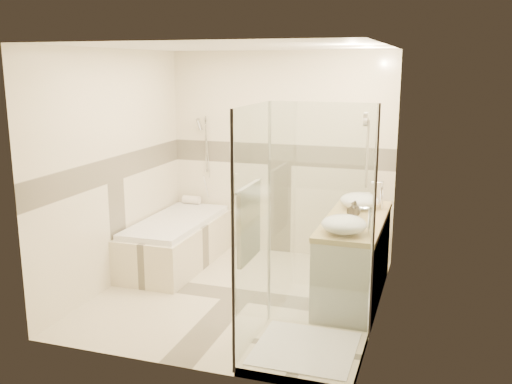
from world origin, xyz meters
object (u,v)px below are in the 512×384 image
(bathtub, at_px, (177,240))
(shower_enclosure, at_px, (294,294))
(vanity, at_px, (354,258))
(amenity_bottle_b, at_px, (355,208))
(vessel_sink_near, at_px, (360,201))
(amenity_bottle_a, at_px, (352,211))
(vessel_sink_far, at_px, (344,224))

(bathtub, distance_m, shower_enclosure, 2.47)
(vanity, relative_size, amenity_bottle_b, 10.49)
(bathtub, relative_size, vanity, 1.05)
(vanity, xyz_separation_m, vessel_sink_near, (-0.02, 0.40, 0.51))
(vanity, distance_m, amenity_bottle_a, 0.53)
(bathtub, xyz_separation_m, vessel_sink_near, (2.13, 0.05, 0.63))
(shower_enclosure, relative_size, amenity_bottle_a, 11.36)
(bathtub, xyz_separation_m, amenity_bottle_a, (2.13, -0.46, 0.63))
(shower_enclosure, bearing_deg, bathtub, 138.90)
(vanity, distance_m, shower_enclosure, 1.31)
(vanity, bearing_deg, vessel_sink_far, -92.00)
(amenity_bottle_a, height_order, amenity_bottle_b, amenity_bottle_a)
(shower_enclosure, xyz_separation_m, amenity_bottle_a, (0.27, 1.16, 0.43))
(vessel_sink_far, bearing_deg, vanity, 88.00)
(vessel_sink_near, distance_m, vessel_sink_far, 0.97)
(vanity, distance_m, amenity_bottle_b, 0.51)
(shower_enclosure, bearing_deg, amenity_bottle_b, 78.50)
(vessel_sink_near, xyz_separation_m, amenity_bottle_a, (0.00, -0.51, 0.01))
(bathtub, distance_m, amenity_bottle_b, 2.24)
(bathtub, distance_m, vanity, 2.18)
(vessel_sink_far, bearing_deg, bathtub, 156.61)
(vanity, relative_size, amenity_bottle_a, 9.02)
(bathtub, relative_size, shower_enclosure, 0.83)
(bathtub, xyz_separation_m, shower_enclosure, (1.86, -1.62, 0.20))
(vanity, xyz_separation_m, amenity_bottle_a, (-0.02, -0.11, 0.51))
(shower_enclosure, xyz_separation_m, vessel_sink_near, (0.27, 1.67, 0.43))
(bathtub, bearing_deg, vanity, -9.25)
(amenity_bottle_a, xyz_separation_m, amenity_bottle_b, (0.00, 0.18, -0.01))
(vessel_sink_far, height_order, amenity_bottle_b, vessel_sink_far)
(amenity_bottle_a, bearing_deg, amenity_bottle_b, 90.00)
(bathtub, bearing_deg, amenity_bottle_b, -7.49)
(vanity, relative_size, shower_enclosure, 0.79)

